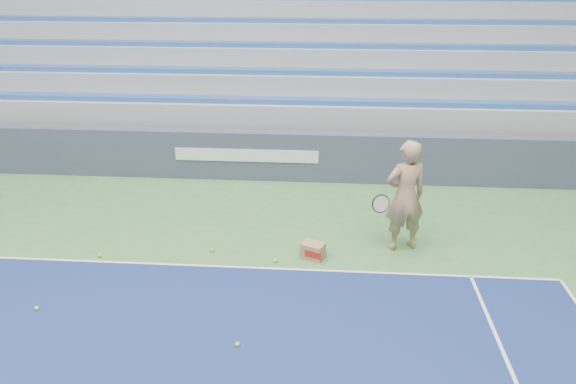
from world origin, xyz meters
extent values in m
cube|color=white|center=(0.00, 11.88, 0.01)|extent=(10.97, 0.05, 0.00)
cube|color=#3B425A|center=(0.00, 15.88, 0.55)|extent=(30.00, 0.30, 1.10)
cube|color=white|center=(0.00, 15.72, 0.60)|extent=(3.20, 0.02, 0.28)
cube|color=#969A9E|center=(0.00, 20.43, 0.55)|extent=(30.00, 8.50, 1.10)
cube|color=#969A9E|center=(0.00, 20.43, 1.35)|extent=(30.00, 8.50, 0.50)
cube|color=#2D57A4|center=(0.00, 16.56, 1.66)|extent=(29.60, 0.42, 0.11)
cube|color=#969A9E|center=(0.00, 20.86, 1.85)|extent=(30.00, 7.65, 0.50)
cube|color=#2D57A4|center=(0.00, 17.41, 2.16)|extent=(29.60, 0.42, 0.11)
cube|color=#969A9E|center=(0.00, 21.28, 2.35)|extent=(30.00, 6.80, 0.50)
cube|color=#2D57A4|center=(0.00, 18.26, 2.66)|extent=(29.60, 0.42, 0.11)
cube|color=#969A9E|center=(0.00, 21.71, 2.85)|extent=(30.00, 5.95, 0.50)
cube|color=#2D57A4|center=(0.00, 19.11, 3.16)|extent=(29.60, 0.42, 0.11)
cube|color=#969A9E|center=(0.00, 22.13, 3.35)|extent=(30.00, 5.10, 0.50)
imported|color=tan|center=(3.12, 12.79, 0.97)|extent=(0.82, 0.67, 1.95)
cylinder|color=black|center=(2.77, 12.54, 0.95)|extent=(0.12, 0.27, 0.08)
cylinder|color=beige|center=(2.67, 12.26, 1.05)|extent=(0.29, 0.16, 0.28)
torus|color=black|center=(2.67, 12.26, 1.05)|extent=(0.31, 0.18, 0.30)
cube|color=#A0724D|center=(1.61, 12.31, 0.14)|extent=(0.44, 0.39, 0.27)
cube|color=#B21E19|center=(1.61, 12.16, 0.14)|extent=(0.27, 0.12, 0.12)
sphere|color=#C6E52E|center=(1.00, 12.11, 0.03)|extent=(0.07, 0.07, 0.07)
sphere|color=#C6E52E|center=(-2.26, 10.48, 0.03)|extent=(0.07, 0.07, 0.07)
sphere|color=#C6E52E|center=(-1.96, 12.05, 0.03)|extent=(0.07, 0.07, 0.07)
sphere|color=#C6E52E|center=(-0.12, 12.38, 0.03)|extent=(0.07, 0.07, 0.07)
sphere|color=#C6E52E|center=(0.72, 9.90, 0.03)|extent=(0.07, 0.07, 0.07)
camera|label=1|loc=(1.84, 4.05, 4.64)|focal=35.00mm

